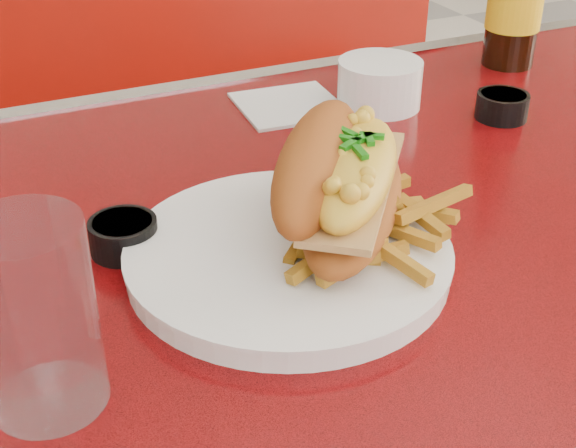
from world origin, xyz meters
name	(u,v)px	position (x,y,z in m)	size (l,w,h in m)	color
diner_table	(455,347)	(0.00, 0.00, 0.61)	(1.23, 0.83, 0.77)	red
booth_bench_far	(202,236)	(0.00, 0.81, 0.29)	(1.20, 0.51, 0.90)	#96130A
dinner_plate	(288,256)	(-0.19, -0.01, 0.78)	(0.35, 0.35, 0.02)	white
mac_hoagie	(342,179)	(-0.14, 0.00, 0.83)	(0.22, 0.24, 0.10)	#A2501A
fries_pile	(365,218)	(-0.13, -0.03, 0.81)	(0.13, 0.11, 0.04)	gold
fork	(346,214)	(-0.13, 0.01, 0.79)	(0.04, 0.16, 0.00)	silver
gravy_ramekin	(380,82)	(0.04, 0.25, 0.80)	(0.10, 0.10, 0.05)	white
sauce_cup_left	(124,234)	(-0.30, 0.06, 0.79)	(0.07, 0.07, 0.03)	black
sauce_cup_right	(502,105)	(0.15, 0.16, 0.79)	(0.07, 0.07, 0.03)	black
water_tumbler	(36,318)	(-0.39, -0.09, 0.83)	(0.07, 0.07, 0.13)	silver
paper_napkin	(289,105)	(-0.05, 0.29, 0.77)	(0.11, 0.11, 0.00)	silver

